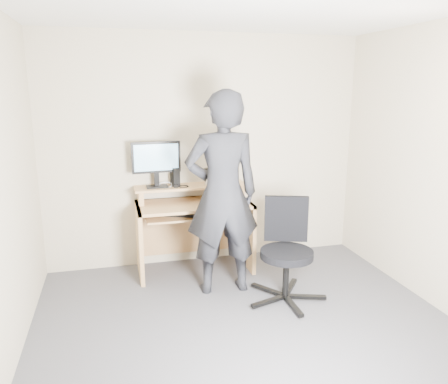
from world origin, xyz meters
name	(u,v)px	position (x,y,z in m)	size (l,w,h in m)	color
ground	(254,339)	(0.00, 0.00, 0.00)	(3.50, 3.50, 0.00)	#5B5A60
back_wall	(206,151)	(0.00, 1.75, 1.25)	(3.50, 0.02, 2.50)	beige
desk	(193,219)	(-0.20, 1.53, 0.55)	(1.20, 0.60, 0.91)	tan
monitor	(156,160)	(-0.56, 1.59, 1.20)	(0.51, 0.14, 0.48)	black
external_drive	(175,177)	(-0.37, 1.60, 1.01)	(0.07, 0.13, 0.20)	black
travel_mug	(208,177)	(-0.02, 1.59, 0.99)	(0.07, 0.07, 0.16)	silver
smartphone	(214,185)	(0.04, 1.54, 0.92)	(0.07, 0.13, 0.01)	black
charger	(176,186)	(-0.37, 1.53, 0.93)	(0.04, 0.04, 0.04)	black
headphones	(165,185)	(-0.47, 1.64, 0.92)	(0.16, 0.16, 0.02)	silver
keyboard	(188,214)	(-0.28, 1.36, 0.67)	(0.46, 0.18, 0.03)	black
mouse	(233,201)	(0.20, 1.35, 0.77)	(0.10, 0.06, 0.04)	black
office_chair	(286,246)	(0.51, 0.62, 0.50)	(0.73, 0.70, 0.92)	black
person	(222,194)	(-0.03, 0.92, 0.96)	(0.70, 0.46, 1.92)	black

